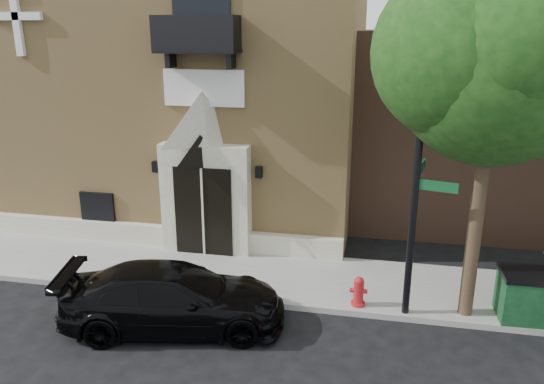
% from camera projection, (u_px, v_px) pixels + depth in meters
% --- Properties ---
extents(ground, '(120.00, 120.00, 0.00)m').
position_uv_depth(ground, '(212.00, 302.00, 13.09)').
color(ground, black).
rests_on(ground, ground).
extents(sidewalk, '(42.00, 3.00, 0.15)m').
position_uv_depth(sidewalk, '(265.00, 276.00, 14.28)').
color(sidewalk, gray).
rests_on(sidewalk, ground).
extents(church, '(12.20, 11.01, 9.30)m').
position_uv_depth(church, '(196.00, 80.00, 19.72)').
color(church, tan).
rests_on(church, ground).
extents(street_tree_left, '(4.97, 4.38, 7.77)m').
position_uv_depth(street_tree_left, '(498.00, 61.00, 10.53)').
color(street_tree_left, '#38281C').
rests_on(street_tree_left, sidewalk).
extents(black_sedan, '(5.28, 3.00, 1.44)m').
position_uv_depth(black_sedan, '(174.00, 298.00, 11.84)').
color(black_sedan, black).
rests_on(black_sedan, ground).
extents(street_sign, '(0.94, 1.10, 6.05)m').
position_uv_depth(street_sign, '(417.00, 187.00, 11.46)').
color(street_sign, black).
rests_on(street_sign, sidewalk).
extents(fire_hydrant, '(0.42, 0.33, 0.73)m').
position_uv_depth(fire_hydrant, '(359.00, 291.00, 12.57)').
color(fire_hydrant, red).
rests_on(fire_hydrant, sidewalk).
extents(dumpster, '(1.77, 1.03, 1.14)m').
position_uv_depth(dumpster, '(539.00, 296.00, 11.91)').
color(dumpster, '#0F3819').
rests_on(dumpster, sidewalk).
extents(planter, '(0.81, 0.75, 0.75)m').
position_uv_depth(planter, '(201.00, 238.00, 15.72)').
color(planter, '#3F6D2C').
rests_on(planter, sidewalk).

